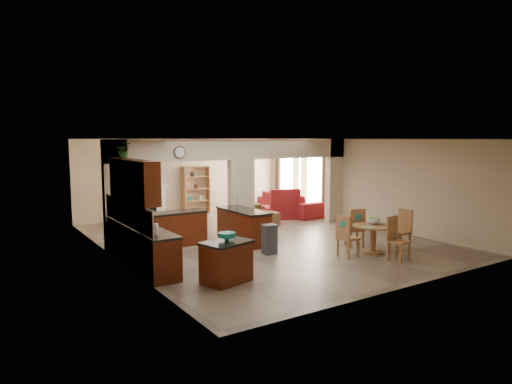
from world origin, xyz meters
TOP-DOWN VIEW (x-y plane):
  - floor at (0.00, 0.00)m, footprint 10.00×10.00m
  - ceiling at (0.00, 0.00)m, footprint 10.00×10.00m
  - wall_back at (0.00, 5.00)m, footprint 8.00×0.00m
  - wall_front at (0.00, -5.00)m, footprint 8.00×0.00m
  - wall_left at (-4.00, 0.00)m, footprint 0.00×10.00m
  - wall_right at (4.00, 0.00)m, footprint 0.00×10.00m
  - partition_left_pier at (-3.70, 1.00)m, footprint 0.60×0.25m
  - partition_center_pier at (0.00, 1.00)m, footprint 0.80×0.25m
  - partition_right_pier at (3.70, 1.00)m, footprint 0.60×0.25m
  - partition_header at (0.00, 1.00)m, footprint 8.00×0.25m
  - kitchen_counter at (-3.26, -0.25)m, footprint 2.52×3.29m
  - upper_cabinets at (-3.82, -0.80)m, footprint 0.35×2.40m
  - peninsula at (-0.60, -0.11)m, footprint 0.70×1.85m
  - wall_clock at (-2.00, 0.85)m, footprint 0.34×0.03m
  - rug at (1.20, 2.10)m, footprint 1.60×1.30m
  - fireplace at (-1.60, 4.83)m, footprint 1.60×0.35m
  - shelving_unit at (0.35, 4.82)m, footprint 1.00×0.32m
  - window_a at (3.97, 2.30)m, footprint 0.02×0.90m
  - window_b at (3.97, 4.00)m, footprint 0.02×0.90m
  - glazed_door at (3.97, 3.15)m, footprint 0.02×0.70m
  - drape_a_left at (3.93, 1.70)m, footprint 0.10×0.28m
  - drape_a_right at (3.93, 2.90)m, footprint 0.10×0.28m
  - drape_b_left at (3.93, 3.40)m, footprint 0.10×0.28m
  - drape_b_right at (3.93, 4.60)m, footprint 0.10×0.28m
  - ceiling_fan at (1.50, 3.00)m, footprint 1.00×1.00m
  - kitchen_island at (-2.67, -2.85)m, footprint 1.09×0.90m
  - teal_bowl at (-2.63, -2.81)m, footprint 0.34×0.34m
  - trash_can at (-0.71, -1.50)m, footprint 0.35×0.31m
  - dining_table at (1.50, -2.81)m, footprint 1.03×1.03m
  - fruit_bowl at (1.56, -2.75)m, footprint 0.33×0.33m
  - sofa at (3.30, 2.92)m, footprint 2.82×1.20m
  - chaise at (2.43, 2.43)m, footprint 1.28×1.16m
  - armchair at (0.82, 2.10)m, footprint 0.91×0.93m
  - ottoman at (1.40, 1.60)m, footprint 0.65×0.65m
  - plant at (-3.82, -0.21)m, footprint 0.38×0.35m
  - chair_north at (1.57, -2.15)m, footprint 0.53×0.53m
  - chair_east at (2.41, -2.95)m, footprint 0.43×0.42m
  - chair_south at (1.42, -3.57)m, footprint 0.47×0.47m
  - chair_west at (0.63, -2.76)m, footprint 0.45×0.45m

SIDE VIEW (x-z plane):
  - floor at x=0.00m, z-range 0.00..0.00m
  - rug at x=1.20m, z-range 0.00..0.01m
  - ottoman at x=1.40m, z-range 0.00..0.43m
  - chaise at x=2.43m, z-range 0.00..0.43m
  - trash_can at x=-0.71m, z-range 0.00..0.68m
  - armchair at x=0.82m, z-range 0.00..0.71m
  - sofa at x=3.30m, z-range 0.00..0.81m
  - kitchen_island at x=-2.67m, z-range 0.00..0.83m
  - peninsula at x=-0.60m, z-range 0.00..0.91m
  - kitchen_counter at x=-3.26m, z-range -0.27..1.20m
  - dining_table at x=1.50m, z-range 0.12..0.82m
  - chair_north at x=1.57m, z-range 0.04..1.07m
  - chair_east at x=2.41m, z-range 0.04..1.07m
  - chair_south at x=1.42m, z-range 0.04..1.07m
  - chair_west at x=0.63m, z-range 0.04..1.07m
  - fireplace at x=-1.60m, z-range 0.01..1.21m
  - fruit_bowl at x=1.56m, z-range 0.70..0.88m
  - shelving_unit at x=0.35m, z-range 0.00..1.80m
  - teal_bowl at x=-2.63m, z-range 0.82..0.98m
  - glazed_door at x=3.97m, z-range 0.00..2.10m
  - partition_center_pier at x=0.00m, z-range 0.00..2.20m
  - drape_a_left at x=3.93m, z-range 0.05..2.35m
  - drape_a_right at x=3.93m, z-range 0.05..2.35m
  - drape_b_left at x=3.93m, z-range 0.05..2.35m
  - drape_b_right at x=3.93m, z-range 0.05..2.35m
  - window_a at x=3.97m, z-range 0.25..2.15m
  - window_b at x=3.97m, z-range 0.25..2.15m
  - partition_left_pier at x=-3.70m, z-range 0.00..2.80m
  - partition_right_pier at x=3.70m, z-range 0.00..2.80m
  - wall_back at x=0.00m, z-range -2.60..5.40m
  - wall_front at x=0.00m, z-range -2.60..5.40m
  - wall_left at x=-4.00m, z-range -3.60..6.40m
  - wall_right at x=4.00m, z-range -3.60..6.40m
  - upper_cabinets at x=-3.82m, z-range 1.47..2.37m
  - wall_clock at x=-2.00m, z-range 2.28..2.62m
  - partition_header at x=0.00m, z-range 2.20..2.80m
  - plant at x=-3.82m, z-range 2.37..2.73m
  - ceiling_fan at x=1.50m, z-range 2.51..2.61m
  - ceiling at x=0.00m, z-range 2.80..2.80m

